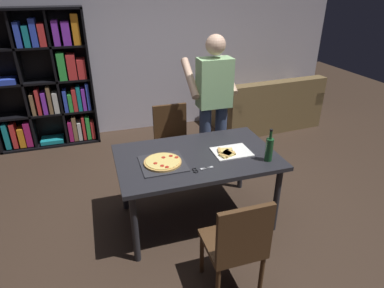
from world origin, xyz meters
name	(u,v)px	position (x,y,z in m)	size (l,w,h in m)	color
ground_plane	(196,218)	(0.00, 0.00, 0.00)	(12.00, 12.00, 0.00)	#38281E
back_wall	(144,42)	(0.00, 2.60, 1.40)	(6.40, 0.10, 2.80)	#BCB7C6
dining_table	(197,162)	(0.00, 0.00, 0.67)	(1.52, 0.95, 0.75)	#232328
chair_near_camera	(237,243)	(0.00, -0.96, 0.51)	(0.42, 0.42, 0.90)	#472D19
chair_far_side	(172,137)	(0.00, 0.96, 0.51)	(0.42, 0.42, 0.90)	#472D19
couch	(267,109)	(1.90, 1.99, 0.30)	(1.76, 0.97, 0.85)	brown
bookshelf	(47,84)	(-1.48, 2.38, 0.93)	(1.40, 0.35, 1.95)	black
person_serving_pizza	(213,102)	(0.44, 0.74, 1.00)	(0.55, 0.54, 1.75)	#38476B
pepperoni_pizza_on_tray	(163,162)	(-0.35, -0.06, 0.77)	(0.40, 0.40, 0.04)	#2D2D33
pizza_slices_on_towel	(229,152)	(0.31, -0.06, 0.76)	(0.36, 0.28, 0.03)	white
wine_bottle	(269,149)	(0.60, -0.29, 0.87)	(0.07, 0.07, 0.32)	#194723
kitchen_scissors	(199,169)	(-0.06, -0.27, 0.76)	(0.19, 0.09, 0.01)	silver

